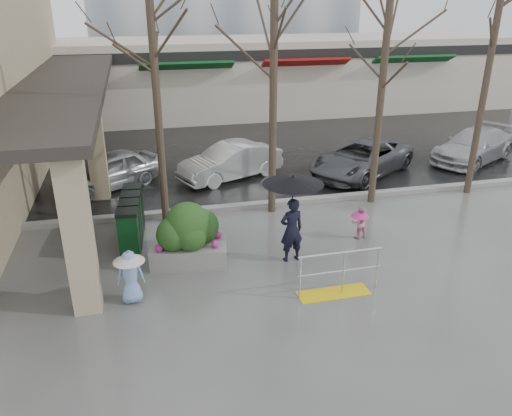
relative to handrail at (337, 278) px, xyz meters
name	(u,v)px	position (x,y,z in m)	size (l,w,h in m)	color
ground	(263,274)	(-1.36, 1.20, -0.38)	(120.00, 120.00, 0.00)	#51514F
street_asphalt	(177,101)	(-1.36, 23.20, -0.37)	(120.00, 36.00, 0.01)	black
curb	(231,207)	(-1.36, 5.20, -0.30)	(120.00, 0.30, 0.15)	gray
canopy_slab	(63,76)	(-6.16, 9.20, 3.25)	(2.80, 18.00, 0.25)	#2D2823
pillar_front	(78,233)	(-5.26, 0.70, 1.37)	(0.55, 0.55, 3.50)	tan
pillar_back	(96,145)	(-5.26, 7.20, 1.37)	(0.55, 0.55, 3.50)	tan
storefront_row	(218,77)	(0.64, 19.17, 1.64)	(34.00, 6.74, 4.00)	beige
handrail	(337,278)	(0.00, 0.00, 0.00)	(1.90, 0.50, 1.03)	yellow
tree_west	(152,38)	(-3.36, 4.80, 4.71)	(3.20, 3.20, 6.80)	#382B21
tree_midwest	(274,30)	(-0.16, 4.80, 4.86)	(3.20, 3.20, 7.00)	#382B21
tree_mideast	(386,42)	(3.14, 4.80, 4.48)	(3.20, 3.20, 6.50)	#382B21
tree_east	(497,21)	(6.64, 4.80, 5.01)	(3.20, 3.20, 7.20)	#382B21
woman	(292,206)	(-0.52, 1.70, 1.09)	(1.47, 1.47, 2.23)	black
child_pink	(359,220)	(1.64, 2.47, 0.14)	(0.49, 0.49, 0.89)	pink
child_blue	(130,273)	(-4.36, 0.74, 0.33)	(0.67, 0.67, 1.20)	#799ED7
planter	(188,235)	(-2.98, 2.14, 0.39)	(1.95, 1.19, 1.60)	slate
news_boxes	(132,220)	(-4.30, 3.65, 0.26)	(0.71, 2.31, 1.27)	#0D3A18
car_a	(108,171)	(-5.04, 8.03, 0.25)	(1.49, 3.70, 1.26)	#ABABB0
car_b	(230,161)	(-0.81, 8.07, 0.25)	(1.33, 3.82, 1.26)	silver
car_c	(362,158)	(3.93, 7.34, 0.25)	(2.09, 4.53, 1.26)	#525359
car_d	(474,145)	(8.99, 7.84, 0.25)	(1.77, 4.34, 1.26)	#B3B3B8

